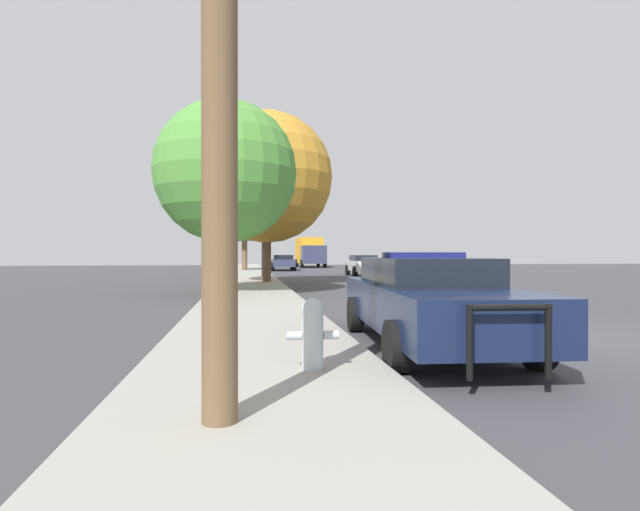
{
  "coord_description": "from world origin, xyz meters",
  "views": [
    {
      "loc": [
        -5.31,
        -8.42,
        1.48
      ],
      "look_at": [
        -1.03,
        20.03,
        1.35
      ],
      "focal_mm": 28.0,
      "sensor_mm": 36.0,
      "label": 1
    }
  ],
  "objects_px": {
    "car_background_distant": "(283,262)",
    "tree_sidewalk_mid": "(267,177)",
    "car_background_oncoming": "(364,265)",
    "tree_sidewalk_far": "(244,213)",
    "tree_sidewalk_near": "(226,172)",
    "fire_hydrant": "(312,332)",
    "traffic_light": "(283,208)",
    "box_truck": "(310,252)",
    "police_car": "(428,299)"
  },
  "relations": [
    {
      "from": "car_background_distant",
      "to": "car_background_oncoming",
      "type": "distance_m",
      "value": 11.73
    },
    {
      "from": "police_car",
      "to": "traffic_light",
      "type": "xyz_separation_m",
      "value": [
        -0.67,
        21.69,
        3.37
      ]
    },
    {
      "from": "police_car",
      "to": "traffic_light",
      "type": "relative_size",
      "value": 0.95
    },
    {
      "from": "box_truck",
      "to": "tree_sidewalk_near",
      "type": "distance_m",
      "value": 35.64
    },
    {
      "from": "tree_sidewalk_near",
      "to": "tree_sidewalk_far",
      "type": "bearing_deg",
      "value": 88.44
    },
    {
      "from": "fire_hydrant",
      "to": "traffic_light",
      "type": "bearing_deg",
      "value": 86.52
    },
    {
      "from": "fire_hydrant",
      "to": "car_background_distant",
      "type": "xyz_separation_m",
      "value": [
        2.39,
        36.76,
        0.16
      ]
    },
    {
      "from": "police_car",
      "to": "tree_sidewalk_far",
      "type": "distance_m",
      "value": 33.56
    },
    {
      "from": "tree_sidewalk_mid",
      "to": "fire_hydrant",
      "type": "bearing_deg",
      "value": -90.79
    },
    {
      "from": "traffic_light",
      "to": "tree_sidewalk_mid",
      "type": "relative_size",
      "value": 0.71
    },
    {
      "from": "car_background_oncoming",
      "to": "tree_sidewalk_mid",
      "type": "bearing_deg",
      "value": 50.65
    },
    {
      "from": "police_car",
      "to": "tree_sidewalk_near",
      "type": "bearing_deg",
      "value": -67.28
    },
    {
      "from": "police_car",
      "to": "box_truck",
      "type": "height_order",
      "value": "box_truck"
    },
    {
      "from": "box_truck",
      "to": "tree_sidewalk_near",
      "type": "xyz_separation_m",
      "value": [
        -7.49,
        -34.74,
        2.69
      ]
    },
    {
      "from": "police_car",
      "to": "traffic_light",
      "type": "bearing_deg",
      "value": -84.52
    },
    {
      "from": "police_car",
      "to": "tree_sidewalk_mid",
      "type": "bearing_deg",
      "value": -79.82
    },
    {
      "from": "police_car",
      "to": "car_background_oncoming",
      "type": "xyz_separation_m",
      "value": [
        4.75,
        24.07,
        -0.02
      ]
    },
    {
      "from": "traffic_light",
      "to": "tree_sidewalk_near",
      "type": "xyz_separation_m",
      "value": [
        -2.88,
        -11.37,
        0.23
      ]
    },
    {
      "from": "fire_hydrant",
      "to": "tree_sidewalk_far",
      "type": "bearing_deg",
      "value": 91.36
    },
    {
      "from": "box_truck",
      "to": "tree_sidewalk_mid",
      "type": "bearing_deg",
      "value": 77.66
    },
    {
      "from": "tree_sidewalk_mid",
      "to": "tree_sidewalk_far",
      "type": "height_order",
      "value": "tree_sidewalk_mid"
    },
    {
      "from": "police_car",
      "to": "box_truck",
      "type": "relative_size",
      "value": 0.8
    },
    {
      "from": "car_background_oncoming",
      "to": "box_truck",
      "type": "distance_m",
      "value": 21.02
    },
    {
      "from": "box_truck",
      "to": "tree_sidewalk_near",
      "type": "relative_size",
      "value": 1.02
    },
    {
      "from": "tree_sidewalk_near",
      "to": "tree_sidewalk_far",
      "type": "distance_m",
      "value": 22.88
    },
    {
      "from": "police_car",
      "to": "tree_sidewalk_far",
      "type": "bearing_deg",
      "value": -81.24
    },
    {
      "from": "car_background_distant",
      "to": "car_background_oncoming",
      "type": "height_order",
      "value": "car_background_oncoming"
    },
    {
      "from": "tree_sidewalk_mid",
      "to": "tree_sidewalk_far",
      "type": "xyz_separation_m",
      "value": [
        -1.08,
        16.87,
        -0.34
      ]
    },
    {
      "from": "tree_sidewalk_near",
      "to": "tree_sidewalk_mid",
      "type": "bearing_deg",
      "value": 74.13
    },
    {
      "from": "traffic_light",
      "to": "car_background_oncoming",
      "type": "distance_m",
      "value": 6.83
    },
    {
      "from": "tree_sidewalk_near",
      "to": "fire_hydrant",
      "type": "bearing_deg",
      "value": -83.18
    },
    {
      "from": "car_background_distant",
      "to": "tree_sidewalk_mid",
      "type": "xyz_separation_m",
      "value": [
        -2.14,
        -18.6,
        4.37
      ]
    },
    {
      "from": "fire_hydrant",
      "to": "tree_sidewalk_mid",
      "type": "height_order",
      "value": "tree_sidewalk_mid"
    },
    {
      "from": "box_truck",
      "to": "police_car",
      "type": "bearing_deg",
      "value": 84.05
    },
    {
      "from": "car_background_distant",
      "to": "car_background_oncoming",
      "type": "relative_size",
      "value": 0.96
    },
    {
      "from": "tree_sidewalk_near",
      "to": "tree_sidewalk_mid",
      "type": "height_order",
      "value": "tree_sidewalk_mid"
    },
    {
      "from": "police_car",
      "to": "tree_sidewalk_near",
      "type": "height_order",
      "value": "tree_sidewalk_near"
    },
    {
      "from": "fire_hydrant",
      "to": "car_background_distant",
      "type": "distance_m",
      "value": 36.84
    },
    {
      "from": "traffic_light",
      "to": "box_truck",
      "type": "relative_size",
      "value": 0.84
    },
    {
      "from": "car_background_oncoming",
      "to": "tree_sidewalk_far",
      "type": "height_order",
      "value": "tree_sidewalk_far"
    },
    {
      "from": "box_truck",
      "to": "car_background_distant",
      "type": "bearing_deg",
      "value": 69.26
    },
    {
      "from": "tree_sidewalk_near",
      "to": "box_truck",
      "type": "bearing_deg",
      "value": 77.83
    },
    {
      "from": "police_car",
      "to": "traffic_light",
      "type": "height_order",
      "value": "traffic_light"
    },
    {
      "from": "box_truck",
      "to": "tree_sidewalk_far",
      "type": "height_order",
      "value": "tree_sidewalk_far"
    },
    {
      "from": "police_car",
      "to": "fire_hydrant",
      "type": "distance_m",
      "value": 2.8
    },
    {
      "from": "fire_hydrant",
      "to": "tree_sidewalk_near",
      "type": "bearing_deg",
      "value": 96.82
    },
    {
      "from": "tree_sidewalk_far",
      "to": "traffic_light",
      "type": "bearing_deg",
      "value": -78.87
    },
    {
      "from": "fire_hydrant",
      "to": "traffic_light",
      "type": "xyz_separation_m",
      "value": [
        1.43,
        23.53,
        3.56
      ]
    },
    {
      "from": "police_car",
      "to": "car_background_oncoming",
      "type": "bearing_deg",
      "value": -97.46
    },
    {
      "from": "box_truck",
      "to": "tree_sidewalk_far",
      "type": "bearing_deg",
      "value": 58.98
    }
  ]
}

